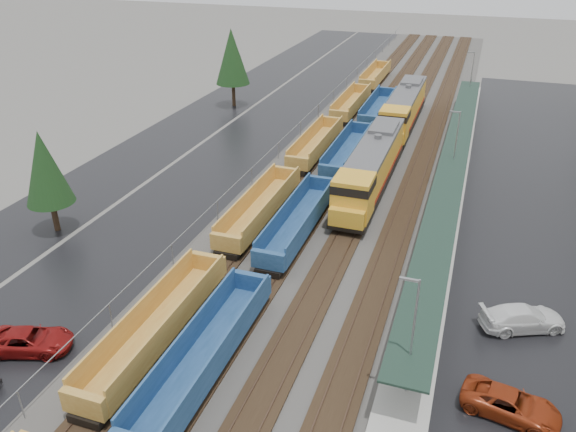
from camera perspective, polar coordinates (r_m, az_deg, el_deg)
name	(u,v)px	position (r m, az deg, el deg)	size (l,w,h in m)	color
ballast_strip	(375,145)	(68.93, 8.87, 7.12)	(20.00, 160.00, 0.08)	#302D2B
trackbed	(375,144)	(68.89, 8.87, 7.21)	(14.60, 160.00, 0.22)	black
west_parking_lot	(260,132)	(72.83, -2.90, 8.49)	(10.00, 160.00, 0.02)	black
west_road	(190,124)	(76.95, -9.93, 9.16)	(9.00, 160.00, 0.02)	black
east_commuter_lot	(551,202)	(59.35, 25.18, 1.30)	(16.00, 100.00, 0.02)	black
station_platform	(450,182)	(58.53, 16.17, 3.34)	(3.00, 80.00, 8.00)	#9E9B93
chainlink_fence	(297,128)	(69.14, 0.88, 8.89)	(0.08, 160.04, 2.02)	gray
tree_west_near	(45,168)	(50.41, -23.49, 4.51)	(3.96, 3.96, 9.00)	#332316
tree_west_far	(232,57)	(82.93, -5.72, 15.82)	(4.84, 4.84, 11.00)	#332316
locomotive_lead	(371,168)	(55.32, 8.40, 4.85)	(3.28, 21.62, 4.89)	black
locomotive_trail	(404,109)	(74.97, 11.66, 10.59)	(3.28, 21.62, 4.89)	black
well_string_yellow	(260,208)	(49.98, -2.81, 0.81)	(2.64, 120.56, 2.34)	#B57D32
well_string_blue	(261,275)	(40.53, -2.80, -6.05)	(2.66, 103.99, 2.36)	navy
parked_car_west_c	(29,341)	(38.87, -24.81, -11.43)	(5.24, 2.42, 1.46)	maroon
parked_car_east_b	(511,404)	(33.81, 21.69, -17.36)	(5.17, 2.38, 1.44)	#943012
parked_car_east_c	(523,318)	(40.11, 22.74, -9.54)	(5.51, 2.24, 1.60)	white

